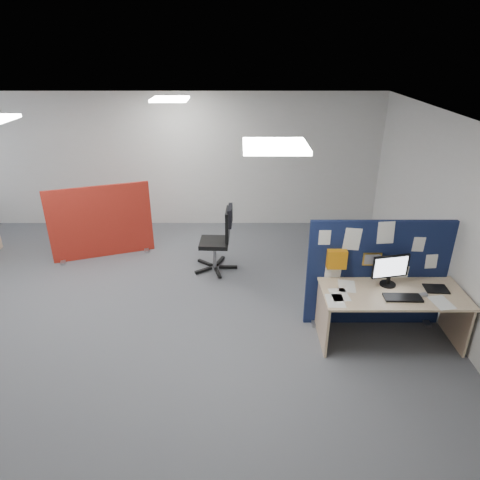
{
  "coord_description": "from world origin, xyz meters",
  "views": [
    {
      "loc": [
        1.67,
        -4.98,
        3.57
      ],
      "look_at": [
        1.67,
        0.5,
        1.0
      ],
      "focal_mm": 32.0,
      "sensor_mm": 36.0,
      "label": 1
    }
  ],
  "objects_px": {
    "navy_divider": "(375,274)",
    "main_desk": "(390,302)",
    "office_chair": "(221,235)",
    "red_divider": "(101,223)",
    "monitor_main": "(390,269)"
  },
  "relations": [
    {
      "from": "navy_divider",
      "to": "main_desk",
      "type": "height_order",
      "value": "navy_divider"
    },
    {
      "from": "navy_divider",
      "to": "office_chair",
      "type": "height_order",
      "value": "navy_divider"
    },
    {
      "from": "main_desk",
      "to": "office_chair",
      "type": "height_order",
      "value": "office_chair"
    },
    {
      "from": "main_desk",
      "to": "red_divider",
      "type": "distance_m",
      "value": 4.97
    },
    {
      "from": "navy_divider",
      "to": "office_chair",
      "type": "bearing_deg",
      "value": 144.14
    },
    {
      "from": "navy_divider",
      "to": "monitor_main",
      "type": "height_order",
      "value": "navy_divider"
    },
    {
      "from": "main_desk",
      "to": "red_divider",
      "type": "relative_size",
      "value": 1.05
    },
    {
      "from": "navy_divider",
      "to": "office_chair",
      "type": "distance_m",
      "value": 2.6
    },
    {
      "from": "monitor_main",
      "to": "navy_divider",
      "type": "bearing_deg",
      "value": 102.28
    },
    {
      "from": "main_desk",
      "to": "monitor_main",
      "type": "xyz_separation_m",
      "value": [
        -0.02,
        0.13,
        0.4
      ]
    },
    {
      "from": "monitor_main",
      "to": "red_divider",
      "type": "xyz_separation_m",
      "value": [
        -4.34,
        2.25,
        -0.31
      ]
    },
    {
      "from": "main_desk",
      "to": "red_divider",
      "type": "height_order",
      "value": "red_divider"
    },
    {
      "from": "main_desk",
      "to": "monitor_main",
      "type": "relative_size",
      "value": 3.72
    },
    {
      "from": "red_divider",
      "to": "main_desk",
      "type": "bearing_deg",
      "value": -47.87
    },
    {
      "from": "office_chair",
      "to": "red_divider",
      "type": "bearing_deg",
      "value": 168.86
    }
  ]
}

